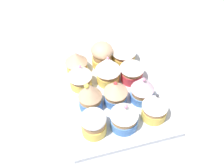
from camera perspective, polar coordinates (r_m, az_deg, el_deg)
name	(u,v)px	position (r cm, az deg, el deg)	size (l,w,h in cm)	color
ground_plane	(112,99)	(70.25, 0.00, -3.04)	(180.00, 180.00, 3.00)	#9E9EA3
baking_tray	(112,93)	(68.60, 0.00, -1.97)	(30.91, 24.43, 1.20)	silver
cupcake_0	(155,107)	(61.78, 8.82, -4.70)	(5.80, 5.80, 7.08)	#EFC651
cupcake_1	(143,88)	(64.18, 6.30, -0.90)	(5.47, 5.47, 7.97)	#477AC6
cupcake_2	(132,69)	(68.31, 4.16, 3.02)	(6.02, 6.02, 7.01)	#D1333D
cupcake_3	(124,51)	(72.60, 2.46, 6.83)	(6.62, 6.62, 7.57)	#EFC651
cupcake_4	(123,115)	(59.29, 2.21, -6.45)	(6.20, 6.20, 8.05)	#477AC6
cupcake_5	(117,92)	(63.71, 1.00, -1.75)	(5.63, 5.63, 6.85)	#477AC6
cupcake_6	(109,69)	(67.34, -0.64, 3.06)	(6.32, 6.32, 8.32)	#EFC651
cupcake_7	(103,55)	(71.94, -1.78, 6.07)	(5.52, 5.52, 7.25)	#EFC651
cupcake_8	(94,123)	(59.00, -3.80, -7.97)	(5.53, 5.53, 6.58)	#EFC651
cupcake_9	(90,96)	(62.54, -4.53, -2.46)	(5.42, 5.42, 8.18)	#477AC6
cupcake_10	(80,76)	(67.12, -6.61, 1.70)	(5.96, 5.96, 7.20)	#EFC651
cupcake_11	(76,62)	(71.02, -7.35, 4.49)	(5.75, 5.75, 6.36)	#EFC651
napkin	(106,30)	(86.86, -1.21, 10.97)	(14.95, 10.73, 0.60)	white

